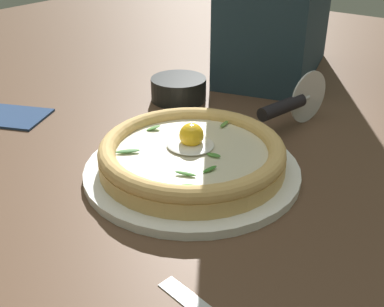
{
  "coord_description": "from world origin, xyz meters",
  "views": [
    {
      "loc": [
        0.35,
        -0.42,
        0.34
      ],
      "look_at": [
        0.01,
        0.04,
        0.03
      ],
      "focal_mm": 44.36,
      "sensor_mm": 36.0,
      "label": 1
    }
  ],
  "objects_px": {
    "side_bowl": "(179,89)",
    "folded_napkin": "(8,114)",
    "pizza": "(192,153)",
    "pizza_cutter": "(292,103)"
  },
  "relations": [
    {
      "from": "pizza",
      "to": "side_bowl",
      "type": "distance_m",
      "value": 0.28
    },
    {
      "from": "pizza",
      "to": "side_bowl",
      "type": "bearing_deg",
      "value": 131.88
    },
    {
      "from": "side_bowl",
      "to": "pizza_cutter",
      "type": "relative_size",
      "value": 0.65
    },
    {
      "from": "side_bowl",
      "to": "folded_napkin",
      "type": "relative_size",
      "value": 0.74
    },
    {
      "from": "side_bowl",
      "to": "folded_napkin",
      "type": "xyz_separation_m",
      "value": [
        -0.19,
        -0.24,
        -0.02
      ]
    },
    {
      "from": "pizza",
      "to": "folded_napkin",
      "type": "height_order",
      "value": "pizza"
    },
    {
      "from": "pizza",
      "to": "folded_napkin",
      "type": "bearing_deg",
      "value": -174.68
    },
    {
      "from": "side_bowl",
      "to": "folded_napkin",
      "type": "bearing_deg",
      "value": -128.28
    },
    {
      "from": "pizza",
      "to": "folded_napkin",
      "type": "distance_m",
      "value": 0.38
    },
    {
      "from": "pizza_cutter",
      "to": "folded_napkin",
      "type": "distance_m",
      "value": 0.49
    }
  ]
}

